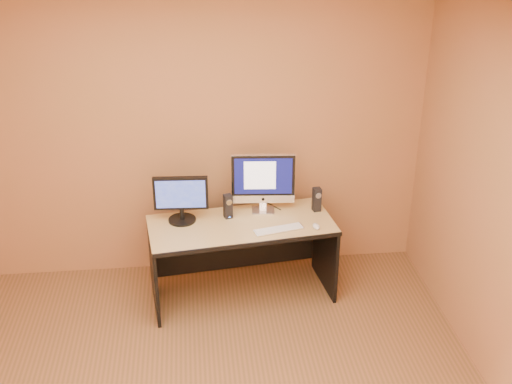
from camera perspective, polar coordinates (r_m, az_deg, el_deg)
walls at (r=3.65m, az=-5.24°, el=-5.71°), size 4.00×4.00×2.60m
ceiling at (r=3.17m, az=-6.21°, el=14.73°), size 4.00×4.00×0.00m
desk at (r=5.41m, az=-1.27°, el=-6.07°), size 1.57×0.83×0.69m
imac at (r=5.32m, az=0.65°, el=0.78°), size 0.55×0.24×0.52m
second_monitor at (r=5.22m, az=-6.68°, el=-0.65°), size 0.46×0.25×0.39m
speaker_left at (r=5.29m, az=-2.51°, el=-1.27°), size 0.08×0.08×0.21m
speaker_right at (r=5.42m, az=5.42°, el=-0.66°), size 0.07×0.08×0.21m
keyboard at (r=5.14m, az=2.06°, el=-3.34°), size 0.42×0.20×0.02m
mouse at (r=5.18m, az=5.37°, el=-3.05°), size 0.06×0.10×0.03m
cable_a at (r=5.51m, az=1.51°, el=-1.22°), size 0.12×0.18×0.01m
cable_b at (r=5.50m, az=0.75°, el=-1.27°), size 0.06×0.16×0.01m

